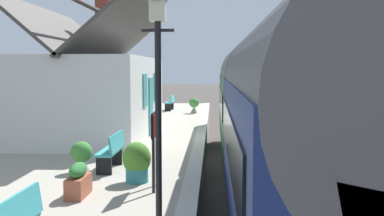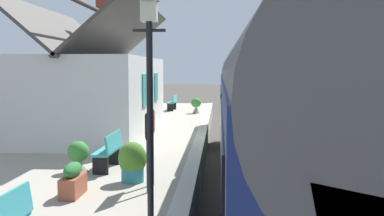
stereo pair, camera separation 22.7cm
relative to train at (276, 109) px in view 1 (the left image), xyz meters
The scene contains 17 objects.
ground_plane 4.87m from the train, 11.94° to the left, with size 160.00×160.00×0.00m, color #423D38.
platform 6.67m from the train, 48.59° to the left, with size 32.00×5.84×0.84m, color #A39B8C.
platform_edge_coping 4.92m from the train, 26.07° to the left, with size 32.00×0.36×0.02m, color beige.
rail_near 4.81m from the train, ahead, with size 52.00×0.08×0.14m, color gray.
rail_far 4.81m from the train, ahead, with size 52.00×0.08×0.14m, color gray.
train is the anchor object (origin of this frame).
station_building 7.61m from the train, 51.87° to the left, with size 8.38×4.35×5.99m.
bench_by_lamp 4.31m from the train, 106.45° to the left, with size 1.40×0.45×0.88m.
bench_mid_platform 15.28m from the train, 15.71° to the left, with size 1.42×0.50×0.88m.
planter_under_sign 5.04m from the train, 107.61° to the left, with size 0.50×0.50×0.76m.
planter_corner_building 13.29m from the train, 11.66° to the left, with size 0.55×0.55×0.88m.
planter_edge_far 16.85m from the train, 18.56° to the left, with size 0.53×0.53×0.84m.
planter_by_door 5.57m from the train, 130.18° to the left, with size 0.80×0.32×0.65m.
planter_bench_left 11.35m from the train, 32.59° to the left, with size 1.04×0.32×0.65m.
planter_bench_right 4.14m from the train, 126.18° to the left, with size 0.61×0.61×0.87m.
lamp_post_platform 5.65m from the train, 153.50° to the left, with size 0.32×0.50×3.58m.
station_sign_board 4.04m from the train, 136.29° to the left, with size 0.96×0.06×1.57m.
Camera 1 is at (-16.25, 0.72, 3.25)m, focal length 43.16 mm.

